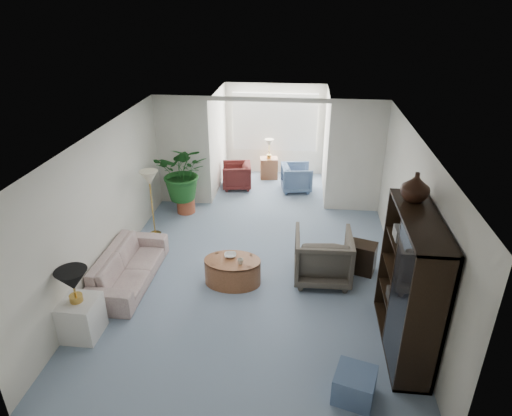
# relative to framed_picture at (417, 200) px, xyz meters

# --- Properties ---
(floor) EXTENTS (6.00, 6.00, 0.00)m
(floor) POSITION_rel_framed_picture_xyz_m (-2.46, 0.10, -1.70)
(floor) COLOR #7C8EA3
(floor) RESTS_ON ground
(sunroom_floor) EXTENTS (2.60, 2.60, 0.00)m
(sunroom_floor) POSITION_rel_framed_picture_xyz_m (-2.46, 4.20, -1.70)
(sunroom_floor) COLOR #7C8EA3
(sunroom_floor) RESTS_ON ground
(back_pier_left) EXTENTS (1.20, 0.12, 2.50)m
(back_pier_left) POSITION_rel_framed_picture_xyz_m (-4.36, 3.10, -0.45)
(back_pier_left) COLOR silver
(back_pier_left) RESTS_ON ground
(back_pier_right) EXTENTS (1.20, 0.12, 2.50)m
(back_pier_right) POSITION_rel_framed_picture_xyz_m (-0.56, 3.10, -0.45)
(back_pier_right) COLOR silver
(back_pier_right) RESTS_ON ground
(back_header) EXTENTS (2.60, 0.12, 0.10)m
(back_header) POSITION_rel_framed_picture_xyz_m (-2.46, 3.10, 0.75)
(back_header) COLOR silver
(back_header) RESTS_ON back_pier_left
(window_pane) EXTENTS (2.20, 0.02, 1.50)m
(window_pane) POSITION_rel_framed_picture_xyz_m (-2.46, 5.28, -0.30)
(window_pane) COLOR white
(window_blinds) EXTENTS (2.20, 0.02, 1.50)m
(window_blinds) POSITION_rel_framed_picture_xyz_m (-2.46, 5.25, -0.30)
(window_blinds) COLOR white
(framed_picture) EXTENTS (0.04, 0.50, 0.40)m
(framed_picture) POSITION_rel_framed_picture_xyz_m (0.00, 0.00, 0.00)
(framed_picture) COLOR #B6A991
(sofa) EXTENTS (0.79, 2.00, 0.58)m
(sofa) POSITION_rel_framed_picture_xyz_m (-4.53, -0.12, -1.41)
(sofa) COLOR beige
(sofa) RESTS_ON ground
(end_table) EXTENTS (0.54, 0.54, 0.59)m
(end_table) POSITION_rel_framed_picture_xyz_m (-4.73, -1.47, -1.41)
(end_table) COLOR silver
(end_table) RESTS_ON ground
(table_lamp) EXTENTS (0.44, 0.44, 0.30)m
(table_lamp) POSITION_rel_framed_picture_xyz_m (-4.73, -1.47, -0.76)
(table_lamp) COLOR black
(table_lamp) RESTS_ON end_table
(floor_lamp) EXTENTS (0.36, 0.36, 0.28)m
(floor_lamp) POSITION_rel_framed_picture_xyz_m (-4.61, 1.49, -0.45)
(floor_lamp) COLOR beige
(floor_lamp) RESTS_ON ground
(coffee_table) EXTENTS (1.07, 1.07, 0.45)m
(coffee_table) POSITION_rel_framed_picture_xyz_m (-2.78, 0.02, -1.47)
(coffee_table) COLOR #935635
(coffee_table) RESTS_ON ground
(coffee_bowl) EXTENTS (0.22, 0.22, 0.05)m
(coffee_bowl) POSITION_rel_framed_picture_xyz_m (-2.83, 0.12, -1.23)
(coffee_bowl) COLOR silver
(coffee_bowl) RESTS_ON coffee_table
(coffee_cup) EXTENTS (0.11, 0.11, 0.09)m
(coffee_cup) POSITION_rel_framed_picture_xyz_m (-2.63, -0.08, -1.20)
(coffee_cup) COLOR beige
(coffee_cup) RESTS_ON coffee_table
(wingback_chair) EXTENTS (0.96, 0.99, 0.88)m
(wingback_chair) POSITION_rel_framed_picture_xyz_m (-1.29, 0.32, -1.26)
(wingback_chair) COLOR #575045
(wingback_chair) RESTS_ON ground
(side_table_dark) EXTENTS (0.55, 0.49, 0.54)m
(side_table_dark) POSITION_rel_framed_picture_xyz_m (-0.59, 0.62, -1.43)
(side_table_dark) COLOR black
(side_table_dark) RESTS_ON ground
(entertainment_cabinet) EXTENTS (0.48, 1.78, 1.98)m
(entertainment_cabinet) POSITION_rel_framed_picture_xyz_m (-0.23, -1.17, -0.71)
(entertainment_cabinet) COLOR black
(entertainment_cabinet) RESTS_ON ground
(cabinet_urn) EXTENTS (0.37, 0.37, 0.39)m
(cabinet_urn) POSITION_rel_framed_picture_xyz_m (-0.23, -0.67, 0.48)
(cabinet_urn) COLOR black
(cabinet_urn) RESTS_ON entertainment_cabinet
(ottoman) EXTENTS (0.58, 0.58, 0.38)m
(ottoman) POSITION_rel_framed_picture_xyz_m (-0.95, -2.18, -1.51)
(ottoman) COLOR slate
(ottoman) RESTS_ON ground
(plant_pot) EXTENTS (0.40, 0.40, 0.32)m
(plant_pot) POSITION_rel_framed_picture_xyz_m (-4.24, 2.61, -1.54)
(plant_pot) COLOR #A34B2F
(plant_pot) RESTS_ON ground
(house_plant) EXTENTS (1.14, 0.99, 1.27)m
(house_plant) POSITION_rel_framed_picture_xyz_m (-4.24, 2.61, -0.74)
(house_plant) COLOR #1E5720
(house_plant) RESTS_ON plant_pot
(sunroom_chair_blue) EXTENTS (0.82, 0.81, 0.66)m
(sunroom_chair_blue) POSITION_rel_framed_picture_xyz_m (-1.82, 4.11, -1.37)
(sunroom_chair_blue) COLOR slate
(sunroom_chair_blue) RESTS_ON ground
(sunroom_chair_maroon) EXTENTS (0.81, 0.79, 0.65)m
(sunroom_chair_maroon) POSITION_rel_framed_picture_xyz_m (-3.32, 4.11, -1.38)
(sunroom_chair_maroon) COLOR maroon
(sunroom_chair_maroon) RESTS_ON ground
(sunroom_table) EXTENTS (0.50, 0.42, 0.55)m
(sunroom_table) POSITION_rel_framed_picture_xyz_m (-2.57, 4.86, -1.42)
(sunroom_table) COLOR #935635
(sunroom_table) RESTS_ON ground
(shelf_clutter) EXTENTS (0.30, 1.15, 1.06)m
(shelf_clutter) POSITION_rel_framed_picture_xyz_m (-0.28, -1.27, -0.61)
(shelf_clutter) COLOR #2B2621
(shelf_clutter) RESTS_ON entertainment_cabinet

